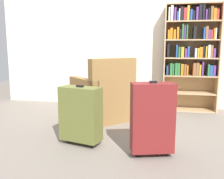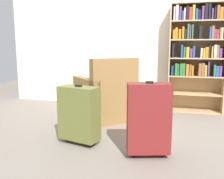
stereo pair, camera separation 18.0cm
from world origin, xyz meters
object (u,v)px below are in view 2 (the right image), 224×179
(suitcase_olive, at_px, (79,113))
(suitcase_dark_red, at_px, (149,118))
(bookshelf, at_px, (197,51))
(mug, at_px, (138,118))
(armchair, at_px, (106,98))

(suitcase_olive, distance_m, suitcase_dark_red, 0.78)
(bookshelf, relative_size, mug, 14.32)
(suitcase_olive, bearing_deg, bookshelf, 54.25)
(armchair, distance_m, mug, 0.54)
(bookshelf, xyz_separation_m, mug, (-0.80, -0.81, -0.94))
(bookshelf, distance_m, suitcase_dark_red, 2.10)
(bookshelf, height_order, suitcase_dark_red, bookshelf)
(mug, relative_size, suitcase_olive, 0.18)
(bookshelf, relative_size, armchair, 1.74)
(suitcase_olive, bearing_deg, suitcase_dark_red, -11.06)
(mug, bearing_deg, bookshelf, 45.53)
(mug, bearing_deg, suitcase_olive, -116.71)
(bookshelf, xyz_separation_m, armchair, (-1.26, -0.82, -0.67))
(mug, bearing_deg, suitcase_dark_red, -76.38)
(suitcase_olive, bearing_deg, armchair, 88.31)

